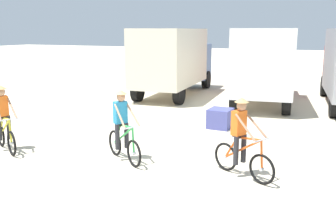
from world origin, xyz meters
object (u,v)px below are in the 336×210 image
object	(u,v)px
box_truck_cream_rv	(174,58)
cyclist_near_camera	(242,141)
supply_crate	(220,118)
cyclist_cowboy_hat	(122,128)
cyclist_orange_shirt	(4,121)
box_truck_avon_van	(263,62)

from	to	relation	value
box_truck_cream_rv	cyclist_near_camera	distance (m)	11.04
supply_crate	cyclist_cowboy_hat	bearing A→B (deg)	-108.57
box_truck_cream_rv	cyclist_near_camera	bearing A→B (deg)	-59.33
box_truck_cream_rv	cyclist_cowboy_hat	distance (m)	9.99
cyclist_orange_shirt	cyclist_near_camera	bearing A→B (deg)	6.64
supply_crate	cyclist_near_camera	bearing A→B (deg)	-68.03
box_truck_avon_van	cyclist_cowboy_hat	distance (m)	9.47
cyclist_cowboy_hat	cyclist_near_camera	world-z (taller)	same
cyclist_orange_shirt	supply_crate	xyz separation A→B (m)	(4.79, 4.75, -0.52)
box_truck_avon_van	supply_crate	distance (m)	5.33
box_truck_cream_rv	cyclist_orange_shirt	xyz separation A→B (m)	(-0.79, -10.20, -1.03)
cyclist_cowboy_hat	cyclist_near_camera	xyz separation A→B (m)	(3.01, 0.13, 0.00)
box_truck_avon_van	box_truck_cream_rv	bearing A→B (deg)	175.30
cyclist_orange_shirt	cyclist_near_camera	xyz separation A→B (m)	(6.40, 0.75, -0.00)
box_truck_cream_rv	cyclist_orange_shirt	distance (m)	10.29
cyclist_orange_shirt	cyclist_cowboy_hat	size ratio (longest dim) A/B	1.00
box_truck_cream_rv	cyclist_cowboy_hat	xyz separation A→B (m)	(2.60, -9.59, -1.03)
box_truck_avon_van	cyclist_cowboy_hat	size ratio (longest dim) A/B	3.86
box_truck_avon_van	supply_crate	xyz separation A→B (m)	(-0.49, -5.08, -1.54)
cyclist_near_camera	cyclist_cowboy_hat	bearing A→B (deg)	-177.44
cyclist_orange_shirt	cyclist_cowboy_hat	xyz separation A→B (m)	(3.39, 0.61, -0.00)
cyclist_cowboy_hat	cyclist_near_camera	distance (m)	3.01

